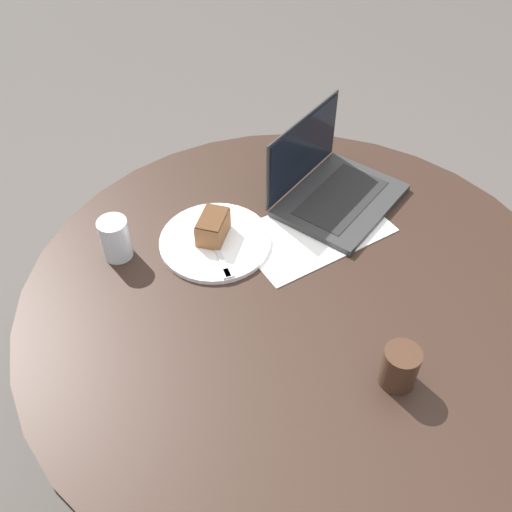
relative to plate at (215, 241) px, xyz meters
name	(u,v)px	position (x,y,z in m)	size (l,w,h in m)	color
ground_plane	(287,449)	(0.02, 0.25, -0.74)	(12.00, 12.00, 0.00)	#4C4742
dining_table	(297,332)	(0.02, 0.25, -0.14)	(1.24, 1.24, 0.74)	black
paper_document	(314,231)	(-0.17, 0.17, 0.00)	(0.42, 0.34, 0.00)	white
plate	(215,241)	(0.00, 0.00, 0.00)	(0.27, 0.27, 0.01)	white
cake_slice	(213,227)	(-0.01, -0.01, 0.04)	(0.11, 0.09, 0.06)	brown
fork	(220,257)	(0.04, 0.05, 0.01)	(0.12, 0.15, 0.00)	silver
coffee_glass	(400,367)	(0.10, 0.52, 0.04)	(0.07, 0.07, 0.09)	#3D2619
water_glass	(115,239)	(0.16, -0.16, 0.05)	(0.07, 0.07, 0.10)	silver
laptop	(332,188)	(-0.30, 0.15, 0.03)	(0.32, 0.26, 0.21)	#2D2D2D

